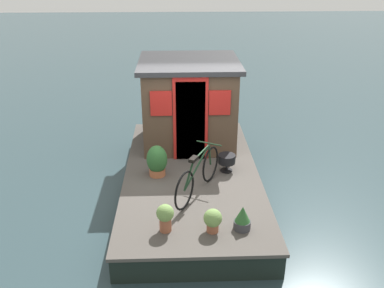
{
  "coord_description": "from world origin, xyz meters",
  "views": [
    {
      "loc": [
        -7.46,
        0.28,
        4.5
      ],
      "look_at": [
        -0.2,
        0.0,
        1.21
      ],
      "focal_mm": 39.24,
      "sensor_mm": 36.0,
      "label": 1
    }
  ],
  "objects_px": {
    "bicycle": "(198,175)",
    "potted_plant_geranium": "(157,161)",
    "potted_plant_basil": "(165,216)",
    "potted_plant_sage": "(213,220)",
    "houseboat_cabin": "(189,102)",
    "potted_plant_lavender": "(242,218)",
    "charcoal_grill": "(227,160)"
  },
  "relations": [
    {
      "from": "potted_plant_lavender",
      "to": "charcoal_grill",
      "type": "distance_m",
      "value": 1.96
    },
    {
      "from": "potted_plant_lavender",
      "to": "charcoal_grill",
      "type": "bearing_deg",
      "value": 0.77
    },
    {
      "from": "potted_plant_geranium",
      "to": "charcoal_grill",
      "type": "xyz_separation_m",
      "value": [
        0.12,
        -1.38,
        -0.05
      ]
    },
    {
      "from": "potted_plant_basil",
      "to": "bicycle",
      "type": "bearing_deg",
      "value": -27.23
    },
    {
      "from": "potted_plant_lavender",
      "to": "charcoal_grill",
      "type": "relative_size",
      "value": 1.15
    },
    {
      "from": "potted_plant_lavender",
      "to": "potted_plant_basil",
      "type": "xyz_separation_m",
      "value": [
        0.0,
        1.21,
        0.07
      ]
    },
    {
      "from": "bicycle",
      "to": "potted_plant_sage",
      "type": "distance_m",
      "value": 1.19
    },
    {
      "from": "bicycle",
      "to": "potted_plant_sage",
      "type": "bearing_deg",
      "value": -171.75
    },
    {
      "from": "houseboat_cabin",
      "to": "potted_plant_geranium",
      "type": "bearing_deg",
      "value": 157.33
    },
    {
      "from": "bicycle",
      "to": "potted_plant_geranium",
      "type": "xyz_separation_m",
      "value": [
        0.73,
        0.77,
        -0.08
      ]
    },
    {
      "from": "houseboat_cabin",
      "to": "potted_plant_sage",
      "type": "bearing_deg",
      "value": -175.86
    },
    {
      "from": "potted_plant_lavender",
      "to": "potted_plant_geranium",
      "type": "relative_size",
      "value": 0.65
    },
    {
      "from": "houseboat_cabin",
      "to": "potted_plant_basil",
      "type": "distance_m",
      "value": 3.57
    },
    {
      "from": "houseboat_cabin",
      "to": "potted_plant_lavender",
      "type": "xyz_separation_m",
      "value": [
        -3.47,
        -0.73,
        -0.77
      ]
    },
    {
      "from": "houseboat_cabin",
      "to": "charcoal_grill",
      "type": "height_order",
      "value": "houseboat_cabin"
    },
    {
      "from": "houseboat_cabin",
      "to": "potted_plant_basil",
      "type": "bearing_deg",
      "value": 172.03
    },
    {
      "from": "potted_plant_basil",
      "to": "charcoal_grill",
      "type": "distance_m",
      "value": 2.29
    },
    {
      "from": "potted_plant_basil",
      "to": "potted_plant_sage",
      "type": "xyz_separation_m",
      "value": [
        -0.05,
        -0.74,
        -0.05
      ]
    },
    {
      "from": "houseboat_cabin",
      "to": "bicycle",
      "type": "bearing_deg",
      "value": -177.9
    },
    {
      "from": "potted_plant_lavender",
      "to": "potted_plant_basil",
      "type": "distance_m",
      "value": 1.22
    },
    {
      "from": "bicycle",
      "to": "potted_plant_geranium",
      "type": "distance_m",
      "value": 1.06
    },
    {
      "from": "houseboat_cabin",
      "to": "potted_plant_sage",
      "type": "relative_size",
      "value": 5.54
    },
    {
      "from": "potted_plant_sage",
      "to": "charcoal_grill",
      "type": "bearing_deg",
      "value": -12.54
    },
    {
      "from": "potted_plant_sage",
      "to": "potted_plant_lavender",
      "type": "bearing_deg",
      "value": -84.25
    },
    {
      "from": "bicycle",
      "to": "potted_plant_sage",
      "type": "relative_size",
      "value": 4.02
    },
    {
      "from": "houseboat_cabin",
      "to": "bicycle",
      "type": "relative_size",
      "value": 1.38
    },
    {
      "from": "houseboat_cabin",
      "to": "charcoal_grill",
      "type": "distance_m",
      "value": 1.81
    },
    {
      "from": "potted_plant_lavender",
      "to": "potted_plant_basil",
      "type": "height_order",
      "value": "potted_plant_basil"
    },
    {
      "from": "bicycle",
      "to": "potted_plant_sage",
      "type": "height_order",
      "value": "bicycle"
    },
    {
      "from": "houseboat_cabin",
      "to": "bicycle",
      "type": "xyz_separation_m",
      "value": [
        -2.36,
        -0.09,
        -0.58
      ]
    },
    {
      "from": "potted_plant_geranium",
      "to": "charcoal_grill",
      "type": "height_order",
      "value": "potted_plant_geranium"
    },
    {
      "from": "potted_plant_basil",
      "to": "potted_plant_sage",
      "type": "distance_m",
      "value": 0.74
    }
  ]
}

